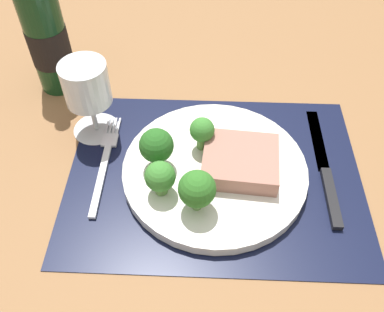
{
  "coord_description": "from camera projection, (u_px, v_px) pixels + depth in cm",
  "views": [
    {
      "loc": [
        -1.73,
        -38.38,
        48.33
      ],
      "look_at": [
        -3.36,
        1.88,
        1.9
      ],
      "focal_mm": 39.24,
      "sensor_mm": 36.0,
      "label": 1
    }
  ],
  "objects": [
    {
      "name": "ground_plane",
      "position": [
        214.0,
        181.0,
        0.63
      ],
      "size": [
        140.0,
        110.0,
        3.0
      ],
      "primitive_type": "cube",
      "color": "brown"
    },
    {
      "name": "placemat",
      "position": [
        214.0,
        174.0,
        0.61
      ],
      "size": [
        42.6,
        32.17,
        0.3
      ],
      "primitive_type": "cube",
      "color": "black",
      "rests_on": "ground_plane"
    },
    {
      "name": "plate",
      "position": [
        215.0,
        170.0,
        0.61
      ],
      "size": [
        26.6,
        26.6,
        1.6
      ],
      "primitive_type": "cylinder",
      "color": "silver",
      "rests_on": "placemat"
    },
    {
      "name": "steak",
      "position": [
        240.0,
        162.0,
        0.59
      ],
      "size": [
        11.24,
        10.25,
        2.76
      ],
      "primitive_type": "cube",
      "rotation": [
        0.0,
        0.0,
        -0.08
      ],
      "color": "#9E6B5B",
      "rests_on": "plate"
    },
    {
      "name": "broccoli_near_fork",
      "position": [
        202.0,
        131.0,
        0.6
      ],
      "size": [
        3.61,
        3.61,
        5.46
      ],
      "color": "#5B8942",
      "rests_on": "plate"
    },
    {
      "name": "broccoli_back_left",
      "position": [
        160.0,
        177.0,
        0.55
      ],
      "size": [
        4.16,
        4.16,
        5.32
      ],
      "color": "#5B8942",
      "rests_on": "plate"
    },
    {
      "name": "broccoli_near_steak",
      "position": [
        157.0,
        146.0,
        0.57
      ],
      "size": [
        4.82,
        4.82,
        6.54
      ],
      "color": "#5B8942",
      "rests_on": "plate"
    },
    {
      "name": "broccoli_center",
      "position": [
        197.0,
        189.0,
        0.53
      ],
      "size": [
        4.9,
        4.9,
        6.45
      ],
      "color": "#6B994C",
      "rests_on": "plate"
    },
    {
      "name": "fork",
      "position": [
        105.0,
        162.0,
        0.63
      ],
      "size": [
        2.4,
        19.2,
        0.5
      ],
      "rotation": [
        0.0,
        0.0,
        -0.06
      ],
      "color": "silver",
      "rests_on": "placemat"
    },
    {
      "name": "knife",
      "position": [
        326.0,
        173.0,
        0.61
      ],
      "size": [
        1.8,
        23.0,
        0.8
      ],
      "rotation": [
        0.0,
        0.0,
        0.05
      ],
      "color": "black",
      "rests_on": "placemat"
    },
    {
      "name": "wine_bottle",
      "position": [
        47.0,
        37.0,
        0.68
      ],
      "size": [
        6.66,
        6.66,
        28.62
      ],
      "color": "#143819",
      "rests_on": "ground_plane"
    },
    {
      "name": "wine_glass",
      "position": [
        87.0,
        89.0,
        0.61
      ],
      "size": [
        7.33,
        7.33,
        12.64
      ],
      "color": "silver",
      "rests_on": "ground_plane"
    }
  ]
}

